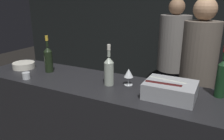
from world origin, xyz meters
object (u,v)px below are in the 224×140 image
(person_blond_tee, at_px, (196,80))
(candle_votive, at_px, (26,76))
(red_wine_bottle_burgundy, at_px, (222,76))
(person_in_hoodie, at_px, (172,58))
(wine_glass, at_px, (129,74))
(ice_bin_with_bottles, at_px, (169,89))
(white_wine_bottle, at_px, (109,70))
(bowl_white, at_px, (24,65))
(champagne_bottle, at_px, (48,58))

(person_blond_tee, bearing_deg, candle_votive, -161.14)
(candle_votive, xyz_separation_m, red_wine_bottle_burgundy, (1.53, 0.36, 0.13))
(person_in_hoodie, bearing_deg, wine_glass, 132.04)
(person_in_hoodie, height_order, person_blond_tee, person_blond_tee)
(ice_bin_with_bottles, bearing_deg, red_wine_bottle_burgundy, 28.53)
(white_wine_bottle, height_order, person_blond_tee, person_blond_tee)
(candle_votive, distance_m, white_wine_bottle, 0.75)
(ice_bin_with_bottles, relative_size, wine_glass, 2.53)
(white_wine_bottle, xyz_separation_m, person_in_hoodie, (0.19, 1.53, -0.23))
(wine_glass, relative_size, candle_votive, 2.05)
(person_blond_tee, bearing_deg, bowl_white, -172.30)
(champagne_bottle, bearing_deg, ice_bin_with_bottles, -2.94)
(ice_bin_with_bottles, bearing_deg, bowl_white, 178.81)
(wine_glass, distance_m, candle_votive, 0.90)
(bowl_white, bearing_deg, wine_glass, 2.83)
(ice_bin_with_bottles, xyz_separation_m, person_in_hoodie, (-0.30, 1.54, -0.17))
(wine_glass, height_order, red_wine_bottle_burgundy, red_wine_bottle_burgundy)
(wine_glass, distance_m, red_wine_bottle_burgundy, 0.68)
(person_blond_tee, bearing_deg, wine_glass, -141.46)
(candle_votive, bearing_deg, ice_bin_with_bottles, 8.84)
(ice_bin_with_bottles, distance_m, bowl_white, 1.49)
(bowl_white, distance_m, red_wine_bottle_burgundy, 1.81)
(ice_bin_with_bottles, relative_size, white_wine_bottle, 1.04)
(wine_glass, relative_size, red_wine_bottle_burgundy, 0.37)
(white_wine_bottle, bearing_deg, bowl_white, 179.31)
(candle_votive, xyz_separation_m, person_in_hoodie, (0.91, 1.73, -0.13))
(ice_bin_with_bottles, bearing_deg, champagne_bottle, 177.06)
(wine_glass, distance_m, champagne_bottle, 0.82)
(wine_glass, xyz_separation_m, person_blond_tee, (0.46, 0.65, -0.19))
(champagne_bottle, height_order, person_blond_tee, person_blond_tee)
(ice_bin_with_bottles, xyz_separation_m, champagne_bottle, (-1.17, 0.06, 0.07))
(ice_bin_with_bottles, height_order, champagne_bottle, champagne_bottle)
(bowl_white, bearing_deg, candle_votive, -38.51)
(ice_bin_with_bottles, height_order, wine_glass, wine_glass)
(wine_glass, relative_size, person_blond_tee, 0.08)
(white_wine_bottle, bearing_deg, red_wine_bottle_burgundy, 10.72)
(bowl_white, xyz_separation_m, champagne_bottle, (0.31, 0.03, 0.10))
(wine_glass, bearing_deg, candle_votive, -162.24)
(red_wine_bottle_burgundy, relative_size, person_blond_tee, 0.21)
(red_wine_bottle_burgundy, bearing_deg, champagne_bottle, -175.67)
(red_wine_bottle_burgundy, distance_m, person_in_hoodie, 1.53)
(ice_bin_with_bottles, height_order, red_wine_bottle_burgundy, red_wine_bottle_burgundy)
(wine_glass, bearing_deg, person_blond_tee, 54.69)
(wine_glass, height_order, person_blond_tee, person_blond_tee)
(ice_bin_with_bottles, xyz_separation_m, white_wine_bottle, (-0.49, 0.02, 0.07))
(candle_votive, bearing_deg, red_wine_bottle_burgundy, 13.30)
(candle_votive, relative_size, person_blond_tee, 0.04)
(white_wine_bottle, bearing_deg, candle_votive, -163.84)
(champagne_bottle, xyz_separation_m, person_blond_tee, (1.28, 0.68, -0.22))
(bowl_white, bearing_deg, ice_bin_with_bottles, -1.19)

